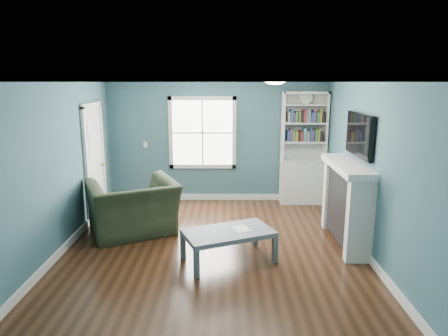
{
  "coord_description": "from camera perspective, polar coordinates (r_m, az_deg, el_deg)",
  "views": [
    {
      "loc": [
        0.22,
        -5.76,
        2.54
      ],
      "look_at": [
        0.17,
        0.4,
        1.17
      ],
      "focal_mm": 32.0,
      "sensor_mm": 36.0,
      "label": 1
    }
  ],
  "objects": [
    {
      "name": "trim",
      "position": [
        5.91,
        -1.64,
        -0.18
      ],
      "size": [
        4.5,
        5.0,
        2.6
      ],
      "color": "white",
      "rests_on": "ground"
    },
    {
      "name": "door",
      "position": [
        7.7,
        -17.99,
        0.97
      ],
      "size": [
        0.12,
        0.98,
        2.17
      ],
      "color": "silver",
      "rests_on": "ground"
    },
    {
      "name": "coffee_table",
      "position": [
        5.72,
        0.65,
        -9.5
      ],
      "size": [
        1.4,
        1.1,
        0.45
      ],
      "rotation": [
        0.0,
        0.0,
        0.4
      ],
      "color": "#505A60",
      "rests_on": "ground"
    },
    {
      "name": "window",
      "position": [
        8.33,
        -3.09,
        5.04
      ],
      "size": [
        1.4,
        0.06,
        1.5
      ],
      "color": "white",
      "rests_on": "room_walls"
    },
    {
      "name": "paper_sheet",
      "position": [
        5.77,
        2.51,
        -8.67
      ],
      "size": [
        0.29,
        0.32,
        0.0
      ],
      "primitive_type": "cube",
      "rotation": [
        0.0,
        0.0,
        0.39
      ],
      "color": "white",
      "rests_on": "coffee_table"
    },
    {
      "name": "recliner",
      "position": [
        6.82,
        -12.97,
        -4.28
      ],
      "size": [
        1.63,
        1.4,
        1.2
      ],
      "primitive_type": "imported",
      "rotation": [
        0.0,
        0.0,
        -2.69
      ],
      "color": "#202C1C",
      "rests_on": "ground"
    },
    {
      "name": "tv",
      "position": [
        6.33,
        18.79,
        4.51
      ],
      "size": [
        0.06,
        1.1,
        0.65
      ],
      "primitive_type": "cube",
      "color": "black",
      "rests_on": "fireplace"
    },
    {
      "name": "ceiling_fixture",
      "position": [
        5.9,
        7.31,
        12.56
      ],
      "size": [
        0.38,
        0.38,
        0.15
      ],
      "color": "white",
      "rests_on": "room_walls"
    },
    {
      "name": "fireplace",
      "position": [
        6.53,
        17.11,
        -4.97
      ],
      "size": [
        0.44,
        1.58,
        1.3
      ],
      "color": "black",
      "rests_on": "ground"
    },
    {
      "name": "light_switch",
      "position": [
        8.52,
        -11.17,
        3.3
      ],
      "size": [
        0.08,
        0.01,
        0.12
      ],
      "primitive_type": "cube",
      "color": "white",
      "rests_on": "room_walls"
    },
    {
      "name": "bookshelf",
      "position": [
        8.36,
        11.18,
        1.19
      ],
      "size": [
        0.9,
        0.35,
        2.31
      ],
      "color": "silver",
      "rests_on": "ground"
    },
    {
      "name": "floor",
      "position": [
        6.3,
        -1.56,
        -11.23
      ],
      "size": [
        5.0,
        5.0,
        0.0
      ],
      "primitive_type": "plane",
      "color": "black",
      "rests_on": "ground"
    },
    {
      "name": "room_walls",
      "position": [
        5.84,
        -1.66,
        3.12
      ],
      "size": [
        5.0,
        5.0,
        5.0
      ],
      "color": "#355E6B",
      "rests_on": "ground"
    }
  ]
}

